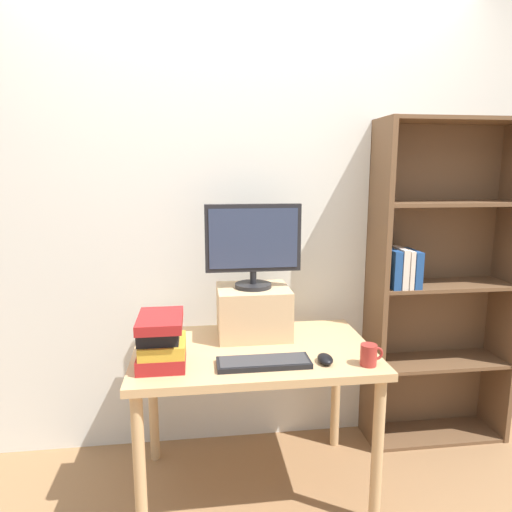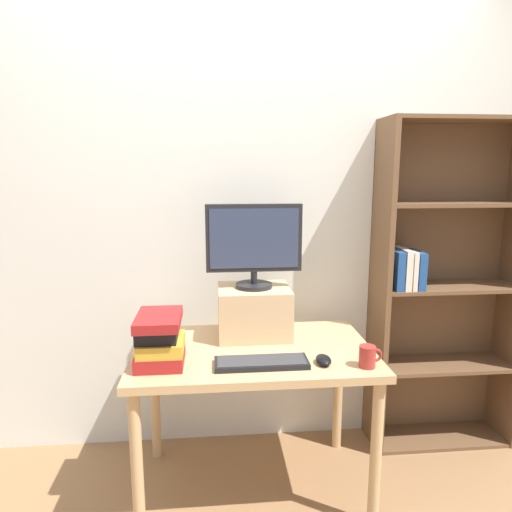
{
  "view_description": "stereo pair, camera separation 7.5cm",
  "coord_description": "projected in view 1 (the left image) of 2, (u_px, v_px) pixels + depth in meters",
  "views": [
    {
      "loc": [
        -0.25,
        -1.99,
        1.54
      ],
      "look_at": [
        0.02,
        0.07,
        1.15
      ],
      "focal_mm": 32.0,
      "sensor_mm": 36.0,
      "label": 1
    },
    {
      "loc": [
        -0.18,
        -2.0,
        1.54
      ],
      "look_at": [
        0.02,
        0.07,
        1.15
      ],
      "focal_mm": 32.0,
      "sensor_mm": 36.0,
      "label": 2
    }
  ],
  "objects": [
    {
      "name": "ground_plane",
      "position": [
        254.0,
        487.0,
        2.26
      ],
      "size": [
        12.0,
        12.0,
        0.0
      ],
      "primitive_type": "plane",
      "color": "olive"
    },
    {
      "name": "back_wall",
      "position": [
        242.0,
        215.0,
        2.5
      ],
      "size": [
        7.0,
        0.08,
        2.6
      ],
      "color": "silver",
      "rests_on": "ground_plane"
    },
    {
      "name": "desk",
      "position": [
        254.0,
        366.0,
        2.14
      ],
      "size": [
        1.1,
        0.69,
        0.73
      ],
      "color": "tan",
      "rests_on": "ground_plane"
    },
    {
      "name": "bookshelf_unit",
      "position": [
        436.0,
        284.0,
        2.56
      ],
      "size": [
        0.8,
        0.28,
        1.81
      ],
      "color": "brown",
      "rests_on": "ground_plane"
    },
    {
      "name": "riser_box",
      "position": [
        253.0,
        311.0,
        2.28
      ],
      "size": [
        0.35,
        0.3,
        0.25
      ],
      "color": "tan",
      "rests_on": "desk"
    },
    {
      "name": "computer_monitor",
      "position": [
        253.0,
        243.0,
        2.21
      ],
      "size": [
        0.47,
        0.18,
        0.41
      ],
      "color": "black",
      "rests_on": "riser_box"
    },
    {
      "name": "keyboard",
      "position": [
        264.0,
        362.0,
        1.94
      ],
      "size": [
        0.4,
        0.14,
        0.02
      ],
      "color": "black",
      "rests_on": "desk"
    },
    {
      "name": "computer_mouse",
      "position": [
        325.0,
        359.0,
        1.96
      ],
      "size": [
        0.06,
        0.1,
        0.04
      ],
      "color": "black",
      "rests_on": "desk"
    },
    {
      "name": "book_stack",
      "position": [
        161.0,
        340.0,
        1.92
      ],
      "size": [
        0.2,
        0.27,
        0.22
      ],
      "color": "maroon",
      "rests_on": "desk"
    },
    {
      "name": "coffee_mug",
      "position": [
        369.0,
        355.0,
        1.93
      ],
      "size": [
        0.1,
        0.07,
        0.09
      ],
      "color": "#9E2D28",
      "rests_on": "desk"
    }
  ]
}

